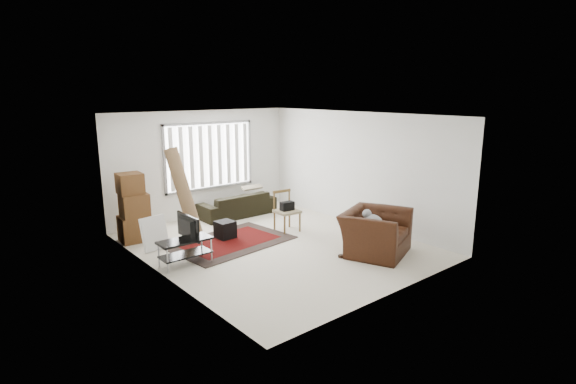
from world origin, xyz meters
The scene contains 11 objects.
room centered at (0.03, 0.51, 1.76)m, with size 6.00×6.02×2.71m.
persian_rug centered at (-0.64, 0.76, 0.01)m, with size 2.65×1.92×0.02m.
tv_stand centered at (-1.95, 0.23, 0.35)m, with size 0.98×0.44×0.49m.
tv centered at (-1.95, 0.23, 0.72)m, with size 0.79×0.10×0.46m, color black.
subwoofer centered at (-0.58, 1.05, 0.21)m, with size 0.37×0.37×0.37m, color black.
moving_boxes centered at (-2.15, 2.18, 0.69)m, with size 0.64×0.59×1.48m.
white_flatpack centered at (-2.05, 1.37, 0.35)m, with size 0.55×0.08×0.69m, color silver.
rolled_rug centered at (-1.19, 1.71, 1.00)m, with size 0.30×0.30×2.00m, color brown.
sofa centered at (0.66, 2.45, 0.39)m, with size 2.01×0.87×0.77m, color black.
side_chair centered at (0.82, 0.63, 0.51)m, with size 0.54×0.54×0.93m.
armchair centered at (1.22, -1.63, 0.50)m, with size 1.66×1.57×0.99m.
Camera 1 is at (-5.52, -7.05, 3.17)m, focal length 28.00 mm.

